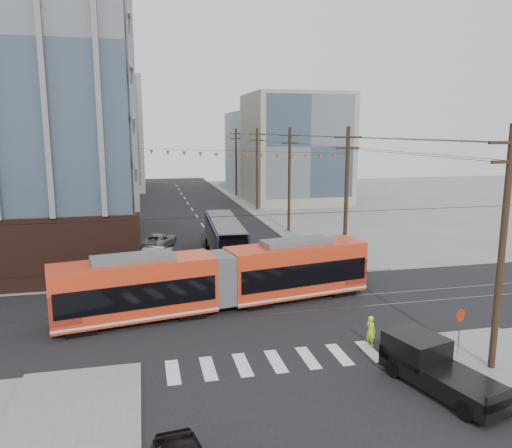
{
  "coord_description": "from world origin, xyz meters",
  "views": [
    {
      "loc": [
        -6.61,
        -24.08,
        10.71
      ],
      "look_at": [
        0.82,
        8.21,
        4.47
      ],
      "focal_mm": 35.0,
      "sensor_mm": 36.0,
      "label": 1
    }
  ],
  "objects": [
    {
      "name": "stop_sign",
      "position": [
        7.9,
        -4.38,
        1.11
      ],
      "size": [
        0.88,
        0.88,
        2.23
      ],
      "primitive_type": null,
      "rotation": [
        0.0,
        0.0,
        0.38
      ],
      "color": "#AF2304",
      "rests_on": "ground"
    },
    {
      "name": "utility_pole_near",
      "position": [
        8.5,
        -6.0,
        5.5
      ],
      "size": [
        0.3,
        0.3,
        11.0
      ],
      "primitive_type": "cylinder",
      "color": "black",
      "rests_on": "ground"
    },
    {
      "name": "parked_car_silver",
      "position": [
        -5.7,
        15.82,
        0.77
      ],
      "size": [
        3.3,
        4.96,
        1.55
      ],
      "primitive_type": "imported",
      "rotation": [
        0.0,
        0.0,
        2.75
      ],
      "color": "#A7AEBC",
      "rests_on": "ground"
    },
    {
      "name": "bg_bldg_nw_far",
      "position": [
        -14.0,
        72.0,
        10.0
      ],
      "size": [
        16.0,
        18.0,
        20.0
      ],
      "primitive_type": "cube",
      "color": "gray",
      "rests_on": "ground"
    },
    {
      "name": "bg_bldg_ne_far",
      "position": [
        18.0,
        68.0,
        7.0
      ],
      "size": [
        16.0,
        16.0,
        14.0
      ],
      "primitive_type": "cube",
      "color": "#8C99A5",
      "rests_on": "ground"
    },
    {
      "name": "streetcar",
      "position": [
        -2.2,
        4.6,
        1.87
      ],
      "size": [
        19.55,
        6.2,
        3.73
      ],
      "primitive_type": null,
      "rotation": [
        0.0,
        0.0,
        0.18
      ],
      "color": "red",
      "rests_on": "ground"
    },
    {
      "name": "jersey_barrier",
      "position": [
        8.3,
        13.74,
        0.41
      ],
      "size": [
        1.52,
        4.22,
        0.83
      ],
      "primitive_type": "cube",
      "rotation": [
        0.0,
        0.0,
        -0.15
      ],
      "color": "slate",
      "rests_on": "ground"
    },
    {
      "name": "city_bus",
      "position": [
        0.09,
        16.94,
        1.66
      ],
      "size": [
        3.15,
        11.82,
        3.32
      ],
      "primitive_type": null,
      "rotation": [
        0.0,
        0.0,
        -0.05
      ],
      "color": "black",
      "rests_on": "ground"
    },
    {
      "name": "parked_car_white",
      "position": [
        -5.98,
        16.66,
        0.62
      ],
      "size": [
        3.04,
        4.63,
        1.25
      ],
      "primitive_type": "imported",
      "rotation": [
        0.0,
        0.0,
        2.81
      ],
      "color": "beige",
      "rests_on": "ground"
    },
    {
      "name": "pedestrian",
      "position": [
        4.33,
        -2.32,
        0.78
      ],
      "size": [
        0.55,
        0.66,
        1.56
      ],
      "primitive_type": "imported",
      "rotation": [
        0.0,
        0.0,
        1.95
      ],
      "color": "#DAFF1F",
      "rests_on": "ground"
    },
    {
      "name": "parked_car_grey",
      "position": [
        -5.32,
        21.72,
        0.69
      ],
      "size": [
        3.94,
        5.43,
        1.37
      ],
      "primitive_type": "imported",
      "rotation": [
        0.0,
        0.0,
        2.76
      ],
      "color": "slate",
      "rests_on": "ground"
    },
    {
      "name": "bg_bldg_nw_near",
      "position": [
        -17.0,
        52.0,
        9.0
      ],
      "size": [
        18.0,
        16.0,
        18.0
      ],
      "primitive_type": "cube",
      "color": "#8C99A5",
      "rests_on": "ground"
    },
    {
      "name": "utility_pole_far",
      "position": [
        8.5,
        56.0,
        5.5
      ],
      "size": [
        0.3,
        0.3,
        11.0
      ],
      "primitive_type": "cylinder",
      "color": "black",
      "rests_on": "ground"
    },
    {
      "name": "ground",
      "position": [
        0.0,
        0.0,
        0.0
      ],
      "size": [
        160.0,
        160.0,
        0.0
      ],
      "primitive_type": "plane",
      "color": "slate"
    },
    {
      "name": "bg_bldg_ne_near",
      "position": [
        16.0,
        48.0,
        8.0
      ],
      "size": [
        14.0,
        14.0,
        16.0
      ],
      "primitive_type": "cube",
      "color": "gray",
      "rests_on": "ground"
    },
    {
      "name": "pickup_truck",
      "position": [
        5.24,
        -7.22,
        0.95
      ],
      "size": [
        3.38,
        5.92,
        1.9
      ],
      "primitive_type": null,
      "rotation": [
        0.0,
        0.0,
        0.26
      ],
      "color": "black",
      "rests_on": "ground"
    }
  ]
}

